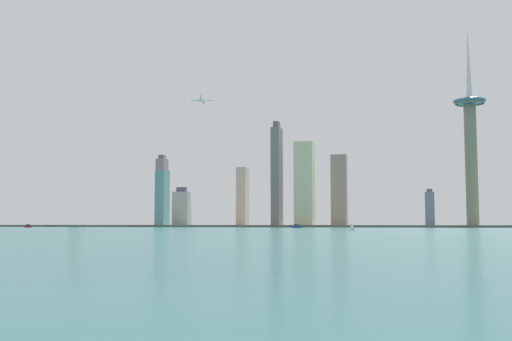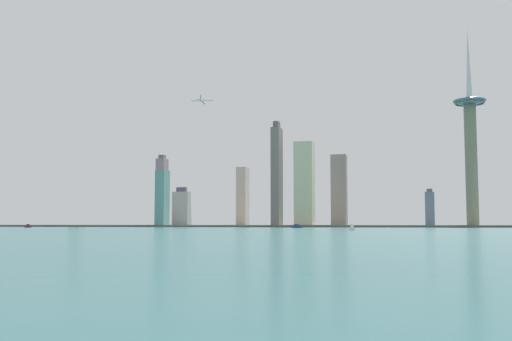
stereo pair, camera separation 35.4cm
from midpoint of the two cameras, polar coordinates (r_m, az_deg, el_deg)
The scene contains 18 objects.
ground_plane at distance 405.85m, azimuth -12.11°, elevation -5.55°, with size 6000.00×6000.00×0.00m, color #1F494B.
waterfront_pier at distance 897.56m, azimuth 4.04°, elevation -5.14°, with size 984.65×72.32×3.08m, color #565A4E.
observation_tower at distance 918.70m, azimuth 19.18°, elevation 3.03°, with size 45.06×45.06×282.44m.
skyscraper_0 at distance 1007.36m, azimuth -6.85°, elevation -3.50°, with size 27.05×19.93×63.69m.
skyscraper_1 at distance 897.44m, azimuth 1.92°, elevation -0.51°, with size 12.40×23.97×153.93m.
skyscraper_2 at distance 995.68m, azimuth -8.71°, elevation -1.97°, with size 14.13×18.09×114.59m.
skyscraper_4 at distance 973.33m, azimuth -1.25°, elevation -2.46°, with size 15.60×21.23×93.65m.
skyscraper_5 at distance 904.35m, azimuth 15.75°, elevation -3.44°, with size 12.68×23.53×53.89m.
skyscraper_6 at distance 1048.19m, azimuth -6.24°, elevation -3.97°, with size 19.80×22.12×44.11m.
skyscraper_8 at distance 1070.08m, azimuth -16.21°, elevation -2.64°, with size 19.58×16.27×92.38m.
skyscraper_9 at distance 891.49m, azimuth 4.48°, elevation -1.29°, with size 26.89×22.58×122.71m.
skyscraper_10 at distance 928.99m, azimuth 7.67°, elevation -1.87°, with size 22.78×16.42×107.83m.
skyscraper_11 at distance 955.13m, azimuth -8.66°, elevation -2.57°, with size 15.13×21.40×86.69m.
boat_1 at distance 743.66m, azimuth 3.76°, elevation -5.18°, with size 12.79×11.66×4.42m.
boat_2 at distance 862.06m, azimuth -20.32°, elevation -4.85°, with size 9.44×8.37×4.44m.
boat_3 at distance 480.22m, azimuth 8.83°, elevation -5.27°, with size 5.26×7.28×4.84m.
channel_buoy_0 at distance 756.12m, azimuth 1.58°, elevation -5.24°, with size 1.29×1.29×1.92m, color green.
airplane at distance 869.66m, azimuth -4.97°, elevation 6.37°, with size 31.63×31.24×7.78m.
Camera 1 is at (193.84, -356.48, 5.26)m, focal length 43.34 mm.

